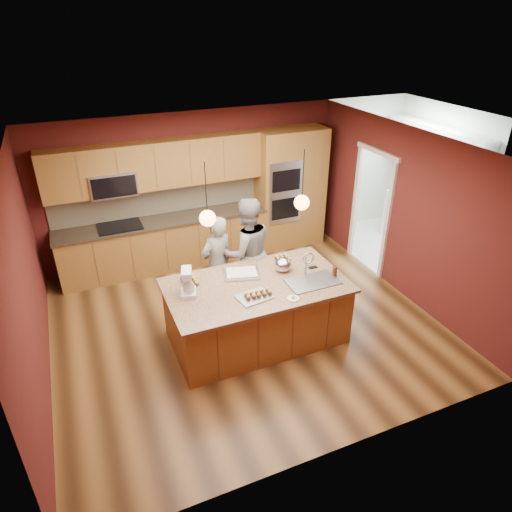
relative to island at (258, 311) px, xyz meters
name	(u,v)px	position (x,y,z in m)	size (l,w,h in m)	color
floor	(244,323)	(-0.06, 0.38, -0.46)	(5.50, 5.50, 0.00)	#402813
ceiling	(242,148)	(-0.06, 0.38, 2.24)	(5.50, 5.50, 0.00)	white
wall_back	(193,187)	(-0.06, 2.88, 0.89)	(5.50, 5.50, 0.00)	#4E1916
wall_front	(341,356)	(-0.06, -2.12, 0.89)	(5.50, 5.50, 0.00)	#4E1916
wall_left	(26,286)	(-2.81, 0.38, 0.89)	(5.00, 5.00, 0.00)	#4E1916
wall_right	(404,213)	(2.69, 0.38, 0.89)	(5.00, 5.00, 0.00)	#4E1916
cabinet_run	(161,216)	(-0.74, 2.63, 0.52)	(3.74, 0.64, 2.30)	olive
oven_column	(290,189)	(1.79, 2.58, 0.69)	(1.30, 0.62, 2.30)	olive
doorway_trim	(370,213)	(2.67, 1.18, 0.59)	(0.08, 1.11, 2.20)	silver
laundry_room	(436,147)	(4.29, 1.58, 1.49)	(2.60, 2.70, 2.70)	beige
pendant_left	(207,218)	(-0.66, 0.00, 1.54)	(0.20, 0.20, 0.80)	black
pendant_right	(302,202)	(0.63, 0.00, 1.54)	(0.20, 0.20, 0.80)	black
island	(258,311)	(0.00, 0.00, 0.00)	(2.47, 1.38, 1.29)	olive
person_left	(217,264)	(-0.27, 0.95, 0.32)	(0.57, 0.38, 1.57)	black
person_right	(247,252)	(0.22, 0.95, 0.42)	(0.86, 0.67, 1.78)	slate
stand_mixer	(188,284)	(-0.94, 0.13, 0.60)	(0.26, 0.31, 0.37)	white
sheet_cake	(242,273)	(-0.11, 0.32, 0.47)	(0.57, 0.48, 0.05)	#BBBEC1
cooling_rack	(254,297)	(-0.17, -0.28, 0.45)	(0.44, 0.31, 0.02)	#A3A5AA
mixing_bowl	(283,265)	(0.48, 0.19, 0.54)	(0.25, 0.25, 0.21)	silver
plate	(293,298)	(0.28, -0.51, 0.45)	(0.16, 0.16, 0.01)	white
tumbler	(335,271)	(1.08, -0.22, 0.51)	(0.07, 0.07, 0.14)	#3D2211
phone	(313,267)	(0.92, 0.10, 0.45)	(0.13, 0.07, 0.01)	black
cupcakes_left	(189,281)	(-0.85, 0.40, 0.48)	(0.22, 0.30, 0.07)	tan
cupcakes_rack	(258,294)	(-0.12, -0.29, 0.49)	(0.38, 0.15, 0.07)	tan
cupcakes_right	(283,258)	(0.61, 0.47, 0.48)	(0.22, 0.22, 0.06)	tan
washer	(426,224)	(4.11, 1.27, 0.07)	(0.67, 0.69, 1.08)	white
dryer	(404,214)	(4.13, 1.92, 0.02)	(0.60, 0.62, 0.97)	white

